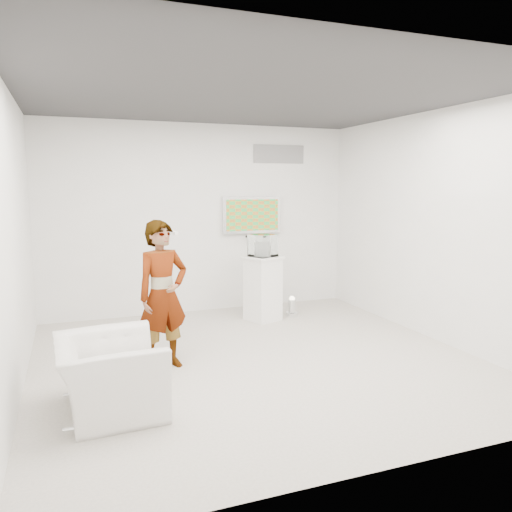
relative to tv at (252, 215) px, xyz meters
The scene contains 10 objects.
room 2.59m from the tv, 109.13° to the right, with size 5.01×5.01×3.00m.
tv is the anchor object (origin of this frame).
logo_decal 1.12m from the tv, ahead, with size 0.90×0.02×0.30m, color gray.
person 3.10m from the tv, 129.19° to the right, with size 0.61×0.40×1.66m, color silver.
armchair 4.32m from the tv, 128.19° to the right, with size 1.04×0.90×0.67m, color silver.
pedestal 1.37m from the tv, 99.10° to the right, with size 0.47×0.47×0.98m, color white.
floor_uplight 1.66m from the tv, 65.83° to the right, with size 0.19×0.19×0.30m, color silver.
vitrine 0.96m from the tv, 99.10° to the right, with size 0.33×0.33×0.33m, color white.
console 0.98m from the tv, 99.10° to the right, with size 0.05×0.17×0.23m, color white.
wii_remote 2.73m from the tv, 129.13° to the right, with size 0.04×0.15×0.04m, color white.
Camera 1 is at (-1.99, -5.29, 2.03)m, focal length 35.00 mm.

